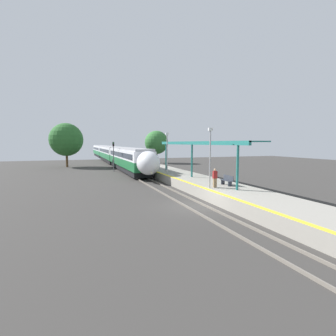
% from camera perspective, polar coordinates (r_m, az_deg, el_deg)
% --- Properties ---
extents(ground_plane, '(120.00, 120.00, 0.00)m').
position_cam_1_polar(ground_plane, '(19.75, 5.91, -8.37)').
color(ground_plane, '#383533').
extents(rail_left, '(0.08, 90.00, 0.15)m').
position_cam_1_polar(rail_left, '(19.44, 3.98, -8.35)').
color(rail_left, slate).
rests_on(rail_left, ground_plane).
extents(rail_right, '(0.08, 90.00, 0.15)m').
position_cam_1_polar(rail_right, '(20.05, 7.79, -7.96)').
color(rail_right, slate).
rests_on(rail_right, ground_plane).
extents(train, '(2.89, 72.36, 3.93)m').
position_cam_1_polar(train, '(65.05, -12.46, 3.18)').
color(train, black).
rests_on(train, ground_plane).
extents(platform_right, '(4.47, 64.00, 0.97)m').
position_cam_1_polar(platform_right, '(21.56, 15.20, -6.05)').
color(platform_right, gray).
rests_on(platform_right, ground_plane).
extents(platform_bench, '(0.44, 1.54, 0.89)m').
position_cam_1_polar(platform_bench, '(23.88, 12.76, -2.57)').
color(platform_bench, '#2D333D').
rests_on(platform_bench, platform_right).
extents(person_waiting, '(0.36, 0.22, 1.61)m').
position_cam_1_polar(person_waiting, '(22.46, 10.18, -2.10)').
color(person_waiting, '#7F6647').
rests_on(person_waiting, platform_right).
extents(railway_signal, '(0.28, 0.28, 4.87)m').
position_cam_1_polar(railway_signal, '(44.10, -11.78, 3.07)').
color(railway_signal, '#59595E').
rests_on(railway_signal, ground_plane).
extents(lamppost_near, '(0.36, 0.20, 4.99)m').
position_cam_1_polar(lamppost_near, '(21.95, 9.15, 3.12)').
color(lamppost_near, '#9E9EA3').
rests_on(lamppost_near, platform_right).
extents(lamppost_mid, '(0.36, 0.20, 4.99)m').
position_cam_1_polar(lamppost_mid, '(31.62, -0.20, 3.89)').
color(lamppost_mid, '#9E9EA3').
rests_on(lamppost_mid, platform_right).
extents(station_canopy, '(2.02, 20.11, 3.93)m').
position_cam_1_polar(station_canopy, '(29.13, 6.29, 5.32)').
color(station_canopy, '#1E6B66').
rests_on(station_canopy, platform_right).
extents(background_tree_left, '(6.40, 6.40, 8.56)m').
position_cam_1_polar(background_tree_left, '(54.92, -21.28, 5.77)').
color(background_tree_left, brown).
rests_on(background_tree_left, ground_plane).
extents(background_tree_right, '(5.46, 5.46, 7.56)m').
position_cam_1_polar(background_tree_right, '(61.45, -2.53, 5.58)').
color(background_tree_right, brown).
rests_on(background_tree_right, ground_plane).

